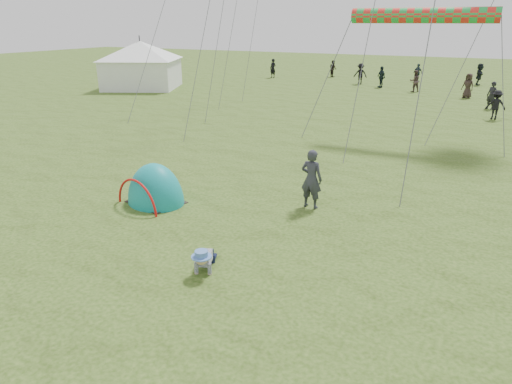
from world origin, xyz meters
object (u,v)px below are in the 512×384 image
at_px(crawling_toddler, 204,258).
at_px(event_marquee, 141,63).
at_px(popup_tent, 156,202).
at_px(standing_adult, 311,179).

distance_m(crawling_toddler, event_marquee, 30.42).
xyz_separation_m(popup_tent, standing_adult, (4.28, 1.73, 0.87)).
height_order(popup_tent, standing_adult, standing_adult).
bearing_deg(crawling_toddler, popup_tent, 121.51).
relative_size(crawling_toddler, popup_tent, 0.33).
distance_m(crawling_toddler, popup_tent, 4.45).
bearing_deg(event_marquee, popup_tent, -73.84).
distance_m(popup_tent, event_marquee, 26.08).
bearing_deg(standing_adult, popup_tent, 25.65).
relative_size(crawling_toddler, event_marquee, 0.14).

